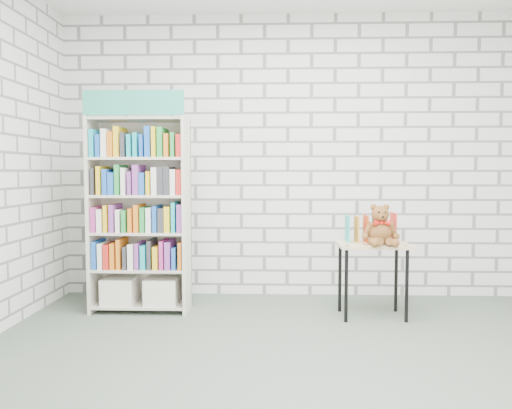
{
  "coord_description": "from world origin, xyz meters",
  "views": [
    {
      "loc": [
        -0.14,
        -3.02,
        1.24
      ],
      "look_at": [
        -0.28,
        0.95,
        0.99
      ],
      "focal_mm": 35.0,
      "sensor_mm": 36.0,
      "label": 1
    }
  ],
  "objects": [
    {
      "name": "table_books",
      "position": [
        0.7,
        1.34,
        0.76
      ],
      "size": [
        0.42,
        0.2,
        0.25
      ],
      "color": "#2AB7B0",
      "rests_on": "display_table"
    },
    {
      "name": "display_table",
      "position": [
        0.71,
        1.24,
        0.55
      ],
      "size": [
        0.6,
        0.43,
        0.64
      ],
      "color": "tan",
      "rests_on": "ground"
    },
    {
      "name": "bookshelf",
      "position": [
        -1.33,
        1.36,
        0.88
      ],
      "size": [
        0.86,
        0.34,
        1.93
      ],
      "color": "beige",
      "rests_on": "ground"
    },
    {
      "name": "room_shell",
      "position": [
        0.0,
        0.0,
        1.78
      ],
      "size": [
        4.52,
        4.02,
        2.81
      ],
      "color": "silver",
      "rests_on": "ground"
    },
    {
      "name": "teddy_bear",
      "position": [
        0.75,
        1.15,
        0.77
      ],
      "size": [
        0.32,
        0.29,
        0.34
      ],
      "color": "brown",
      "rests_on": "display_table"
    },
    {
      "name": "ground",
      "position": [
        0.0,
        0.0,
        0.0
      ],
      "size": [
        4.5,
        4.5,
        0.0
      ],
      "primitive_type": "plane",
      "color": "#485548",
      "rests_on": "ground"
    }
  ]
}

